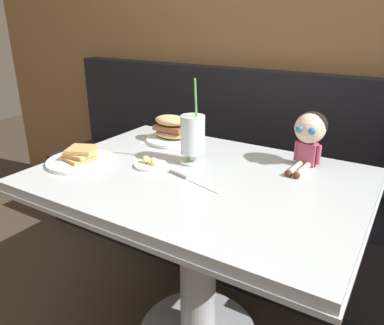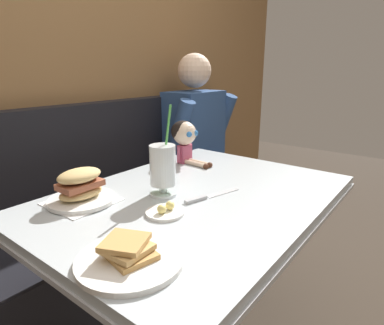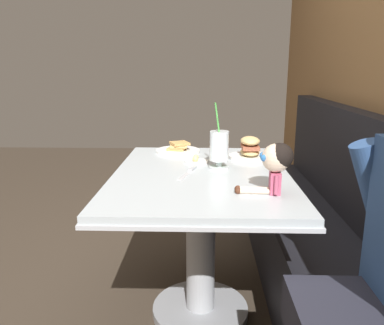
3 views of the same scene
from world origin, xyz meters
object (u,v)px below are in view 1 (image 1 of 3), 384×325
(milkshake_glass, at_px, (193,137))
(seated_doll, at_px, (310,131))
(sandwich_plate, at_px, (171,131))
(butter_saucer, at_px, (150,164))
(toast_plate, at_px, (81,159))
(butter_knife, at_px, (186,177))

(milkshake_glass, relative_size, seated_doll, 1.43)
(sandwich_plate, bearing_deg, milkshake_glass, -38.67)
(sandwich_plate, height_order, butter_saucer, sandwich_plate)
(sandwich_plate, relative_size, seated_doll, 1.00)
(milkshake_glass, distance_m, sandwich_plate, 0.28)
(milkshake_glass, relative_size, sandwich_plate, 1.43)
(toast_plate, relative_size, sandwich_plate, 1.14)
(toast_plate, xyz_separation_m, butter_knife, (0.41, 0.09, -0.01))
(toast_plate, relative_size, butter_knife, 1.08)
(toast_plate, relative_size, milkshake_glass, 0.79)
(milkshake_glass, bearing_deg, butter_saucer, -135.31)
(seated_doll, bearing_deg, milkshake_glass, -151.25)
(milkshake_glass, xyz_separation_m, sandwich_plate, (-0.21, 0.17, -0.05))
(seated_doll, bearing_deg, sandwich_plate, -177.08)
(toast_plate, height_order, milkshake_glass, milkshake_glass)
(toast_plate, xyz_separation_m, milkshake_glass, (0.35, 0.22, 0.08))
(butter_saucer, bearing_deg, seated_doll, 33.10)
(milkshake_glass, bearing_deg, toast_plate, -148.05)
(seated_doll, bearing_deg, butter_knife, -132.71)
(butter_saucer, xyz_separation_m, seated_doll, (0.48, 0.31, 0.12))
(sandwich_plate, xyz_separation_m, seated_doll, (0.58, 0.03, 0.08))
(milkshake_glass, xyz_separation_m, butter_saucer, (-0.11, -0.11, -0.09))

